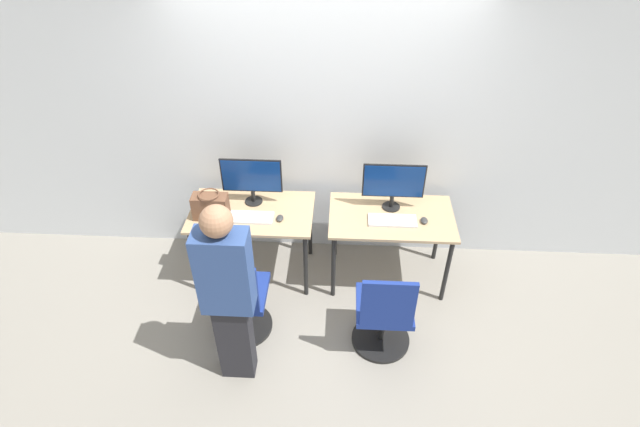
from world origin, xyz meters
TOP-DOWN VIEW (x-y plane):
  - ground_plane at (0.00, 0.00)m, footprint 20.00×20.00m
  - wall_back at (0.00, 0.77)m, footprint 12.00×0.05m
  - desk_left at (-0.61, 0.32)m, footprint 1.08×0.65m
  - monitor_left at (-0.61, 0.46)m, footprint 0.53×0.16m
  - keyboard_left at (-0.61, 0.22)m, footprint 0.41×0.17m
  - mouse_left at (-0.35, 0.22)m, footprint 0.06×0.09m
  - office_chair_left at (-0.62, -0.41)m, footprint 0.48×0.48m
  - person_left at (-0.58, -0.78)m, footprint 0.36×0.21m
  - desk_right at (0.61, 0.32)m, footprint 1.08×0.65m
  - monitor_right at (0.61, 0.45)m, footprint 0.53×0.16m
  - keyboard_right at (0.61, 0.24)m, footprint 0.41×0.17m
  - mouse_right at (0.88, 0.25)m, footprint 0.06×0.09m
  - office_chair_right at (0.53, -0.49)m, footprint 0.48×0.48m
  - handbag at (-0.94, 0.23)m, footprint 0.30×0.18m

SIDE VIEW (x-z plane):
  - ground_plane at x=0.00m, z-range 0.00..0.00m
  - office_chair_left at x=-0.62m, z-range -0.08..0.81m
  - office_chair_right at x=0.53m, z-range -0.08..0.81m
  - desk_left at x=-0.61m, z-range 0.28..1.00m
  - desk_right at x=0.61m, z-range 0.28..1.00m
  - keyboard_left at x=-0.61m, z-range 0.73..0.75m
  - keyboard_right at x=0.61m, z-range 0.73..0.75m
  - mouse_left at x=-0.35m, z-range 0.73..0.76m
  - mouse_right at x=0.88m, z-range 0.73..0.76m
  - handbag at x=-0.94m, z-range 0.72..0.96m
  - person_left at x=-0.58m, z-range 0.07..1.68m
  - monitor_left at x=-0.61m, z-range 0.76..1.20m
  - monitor_right at x=0.61m, z-range 0.76..1.20m
  - wall_back at x=0.00m, z-range 0.00..2.80m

